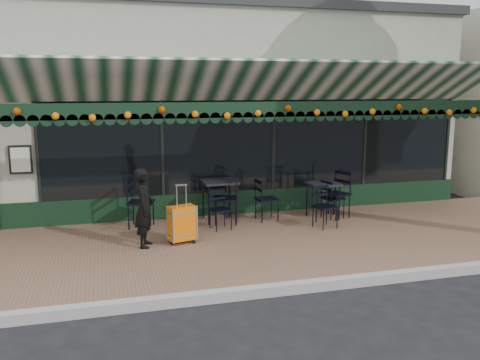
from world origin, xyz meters
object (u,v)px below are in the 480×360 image
object	(u,v)px
chair_a_left	(336,195)
cafe_table_b	(219,185)
woman	(145,208)
chair_b_front	(221,210)
chair_a_right	(333,199)
suitcase	(182,224)
chair_b_left	(226,199)
chair_a_front	(325,207)
chair_solo	(141,203)
chair_b_right	(267,200)
cafe_table_a	(323,186)

from	to	relation	value
chair_a_left	cafe_table_b	bearing A→B (deg)	-122.33
woman	chair_b_front	bearing A→B (deg)	-50.68
chair_a_left	chair_a_right	xyz separation A→B (m)	(-0.05, 0.03, -0.09)
suitcase	chair_b_left	xyz separation A→B (m)	(1.06, 1.09, 0.14)
cafe_table_b	chair_a_front	xyz separation A→B (m)	(1.87, -1.07, -0.34)
chair_b_front	chair_solo	xyz separation A→B (m)	(-1.47, 0.55, 0.11)
chair_a_front	woman	bearing A→B (deg)	171.49
chair_b_right	chair_a_right	bearing A→B (deg)	-100.30
cafe_table_a	chair_b_right	xyz separation A→B (m)	(-1.19, 0.14, -0.24)
cafe_table_b	chair_solo	world-z (taller)	chair_solo
chair_a_right	chair_a_front	size ratio (longest dim) A/B	0.99
chair_a_left	chair_a_front	xyz separation A→B (m)	(-0.54, -0.66, -0.09)
woman	suitcase	xyz separation A→B (m)	(0.64, 0.03, -0.34)
chair_b_right	chair_solo	size ratio (longest dim) A/B	0.89
chair_b_front	chair_solo	distance (m)	1.57
woman	cafe_table_a	size ratio (longest dim) A/B	1.82
chair_a_front	cafe_table_b	bearing A→B (deg)	137.21
suitcase	chair_a_front	size ratio (longest dim) A/B	1.27
chair_a_front	chair_b_right	world-z (taller)	chair_b_right
chair_solo	chair_b_front	bearing A→B (deg)	-93.45
chair_a_right	chair_a_front	bearing A→B (deg)	131.29
chair_b_front	chair_a_left	bearing A→B (deg)	-6.12
chair_a_front	chair_b_right	size ratio (longest dim) A/B	0.94
chair_b_left	cafe_table_b	bearing A→B (deg)	-146.24
cafe_table_a	chair_b_left	world-z (taller)	chair_b_left
woman	chair_b_front	size ratio (longest dim) A/B	1.80
woman	chair_b_right	world-z (taller)	woman
chair_a_front	chair_solo	bearing A→B (deg)	151.30
chair_solo	cafe_table_a	bearing A→B (deg)	-77.07
cafe_table_b	chair_a_front	distance (m)	2.18
chair_a_left	suitcase	bearing A→B (deg)	-97.67
woman	chair_a_right	size ratio (longest dim) A/B	1.69
chair_b_right	chair_a_left	bearing A→B (deg)	-101.27
suitcase	cafe_table_b	bearing A→B (deg)	36.56
cafe_table_b	chair_b_right	xyz separation A→B (m)	(0.95, -0.22, -0.32)
chair_a_right	chair_b_right	world-z (taller)	chair_b_right
chair_a_left	chair_a_front	bearing A→B (deg)	-61.93
woman	chair_b_front	distance (m)	1.68
chair_b_right	chair_b_front	size ratio (longest dim) A/B	1.14
woman	chair_b_right	bearing A→B (deg)	-52.16
chair_a_front	chair_b_front	size ratio (longest dim) A/B	1.08
chair_b_right	chair_solo	bearing A→B (deg)	83.26
chair_a_front	chair_b_front	bearing A→B (deg)	155.04
chair_b_right	chair_b_front	bearing A→B (deg)	107.54
chair_b_front	suitcase	bearing A→B (deg)	-153.22
suitcase	chair_a_right	distance (m)	3.46
cafe_table_b	chair_b_right	bearing A→B (deg)	-13.21
suitcase	chair_a_right	xyz separation A→B (m)	(3.34, 0.93, 0.06)
suitcase	chair_solo	size ratio (longest dim) A/B	1.07
cafe_table_b	chair_a_right	size ratio (longest dim) A/B	1.03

